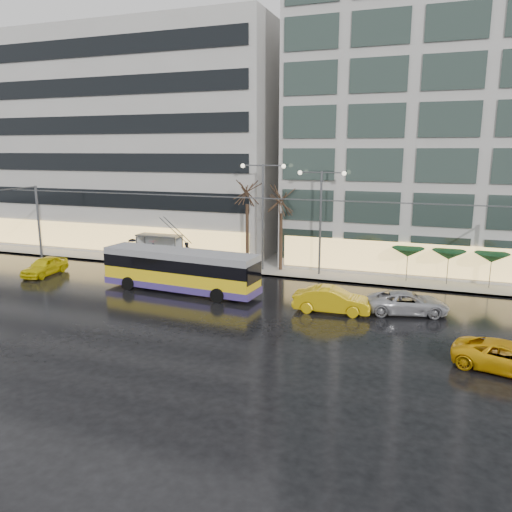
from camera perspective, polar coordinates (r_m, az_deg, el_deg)
The scene contains 22 objects.
ground at distance 34.67m, azimuth -8.28°, elevation -5.42°, with size 140.00×140.00×0.00m, color black.
sidewalk at distance 46.38m, azimuth 2.06°, elevation -0.73°, with size 80.00×10.00×0.15m, color gray.
kerb at distance 41.83m, azimuth -0.02°, elevation -2.14°, with size 80.00×0.10×0.15m, color slate.
building_left at distance 57.64m, azimuth -13.95°, elevation 12.53°, with size 34.00×14.00×22.00m, color #A9A6A1.
building_right at distance 48.24m, azimuth 24.39°, elevation 13.77°, with size 32.00×14.00×25.00m, color #A9A6A1.
trolleybus at distance 37.23m, azimuth -8.66°, elevation -1.78°, with size 12.26×5.14×5.61m.
catenary at distance 40.32m, azimuth -1.90°, elevation 3.38°, with size 42.24×5.12×7.00m.
bus_shelter at distance 47.28m, azimuth -11.26°, elevation 1.63°, with size 4.20×1.60×2.51m.
street_lamp_near at distance 42.42m, azimuth 0.78°, elevation 6.18°, with size 3.96×0.36×9.03m.
street_lamp_far at distance 41.10m, azimuth 7.42°, elevation 5.50°, with size 3.96×0.36×8.53m.
tree_a at distance 43.02m, azimuth -1.03°, elevation 7.73°, with size 3.20×3.20×8.40m.
tree_b at distance 42.30m, azimuth 2.90°, elevation 6.71°, with size 3.20×3.20×7.70m.
parasol_a at distance 40.89m, azimuth 16.97°, elevation 0.41°, with size 2.50×2.50×2.65m.
parasol_b at distance 40.87m, azimuth 21.16°, elevation 0.11°, with size 2.50×2.50×2.65m.
parasol_c at distance 41.07m, azimuth 25.34°, elevation -0.19°, with size 2.50×2.50×2.65m.
taxi_a at distance 45.40m, azimuth -23.00°, elevation -1.08°, with size 1.81×4.50×1.53m, color yellow.
taxi_b at distance 32.71m, azimuth 8.67°, elevation -5.00°, with size 1.73×4.97×1.64m, color #CDA30A.
taxi_c at distance 26.90m, azimuth 26.92°, elevation -10.31°, with size 2.32×5.03×1.40m, color #E4A50C.
sedan_silver at distance 33.60m, azimuth 16.93°, elevation -5.13°, with size 2.36×5.12×1.42m, color #9F9FA3.
pedestrian_a at distance 46.09m, azimuth -11.67°, elevation 0.84°, with size 1.18×1.20×2.19m.
pedestrian_b at distance 46.41m, azimuth -7.96°, elevation 0.44°, with size 1.13×1.04×1.87m.
pedestrian_c at distance 47.87m, azimuth -13.90°, elevation 0.78°, with size 1.14×0.99×2.11m.
Camera 1 is at (15.78, -29.08, 10.34)m, focal length 35.00 mm.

